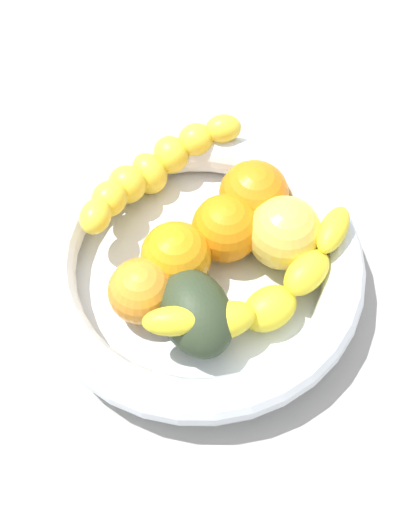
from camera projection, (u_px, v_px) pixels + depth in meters
The scene contains 10 objects.
kitchen_counter at pixel (199, 289), 61.66cm from camera, with size 120.00×120.00×3.00cm, color #9D9A95.
fruit_bowl at pixel (199, 266), 58.04cm from camera, with size 30.01×30.01×5.34cm.
banana_draped_left at pixel (265, 294), 54.25cm from camera, with size 12.25×19.68×5.96cm.
banana_draped_right at pixel (152, 170), 61.36cm from camera, with size 13.25×16.27×6.08cm.
orange_front at pixel (226, 228), 57.95cm from camera, with size 6.33×6.33×6.33cm, color orange.
orange_mid_left at pixel (141, 291), 54.75cm from camera, with size 5.86×5.86×5.86cm, color orange.
orange_mid_right at pixel (176, 254), 56.48cm from camera, with size 6.38×6.38×6.38cm, color orange.
orange_rear at pixel (254, 195), 59.73cm from camera, with size 6.68×6.68×6.68cm, color orange.
apple_yellow at pixel (284, 233), 57.38cm from camera, with size 6.82×6.82×6.82cm, color #E3C34E.
avocado_dark at pixel (196, 313), 53.58cm from camera, with size 8.35×6.02×5.98cm, color #2F3D26.
Camera 1 is at (29.80, -2.61, 55.51)cm, focal length 44.53 mm.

